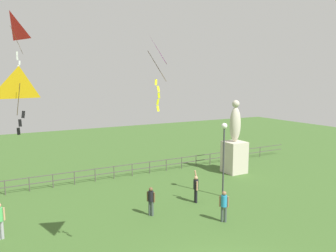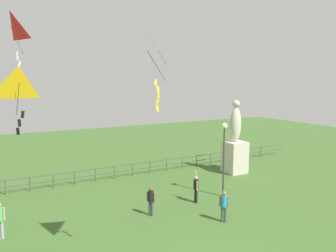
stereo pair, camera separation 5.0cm
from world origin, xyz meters
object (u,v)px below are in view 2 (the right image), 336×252
statue_monument (235,148)px  lamppost (224,144)px  kite_3 (148,53)px  person_2 (224,204)px  person_1 (151,199)px  kite_2 (11,27)px  kite_1 (19,85)px  person_3 (196,187)px

statue_monument → lamppost: 5.84m
kite_3 → person_2: bearing=25.8°
person_1 → kite_2: 11.05m
kite_2 → kite_3: (3.58, -7.90, -1.64)m
person_2 → kite_1: 11.60m
statue_monument → lamppost: size_ratio=1.23×
kite_1 → kite_3: kite_3 is taller
lamppost → person_1: (-5.20, -0.49, -2.44)m
kite_2 → kite_3: bearing=-65.6°
statue_monument → kite_2: kite_2 is taller
statue_monument → lamppost: (-4.14, -3.87, 1.42)m
statue_monument → person_2: (-6.42, -6.84, -0.99)m
statue_monument → kite_1: (-15.78, -9.94, 5.12)m
lamppost → kite_1: size_ratio=2.54×
kite_3 → person_3: bearing=44.5°
lamppost → person_3: lamppost is taller
lamppost → kite_1: bearing=-152.4°
kite_1 → kite_3: (3.95, 0.49, 1.01)m
person_1 → kite_2: bearing=155.3°
statue_monument → person_2: bearing=-133.2°
person_2 → kite_2: size_ratio=0.51×
lamppost → kite_2: 13.14m
lamppost → person_2: size_ratio=2.84×
person_1 → person_3: (3.15, 0.44, 0.05)m
kite_1 → kite_2: kite_2 is taller
kite_2 → kite_3: size_ratio=1.26×
kite_3 → lamppost: bearing=36.0°
lamppost → person_1: bearing=-174.6°
person_3 → kite_1: size_ratio=1.04×
person_3 → kite_1: 12.86m
person_1 → kite_2: (-6.07, 2.80, 8.80)m
lamppost → person_2: (-2.28, -2.98, -2.41)m
kite_1 → lamppost: bearing=27.6°
person_3 → kite_3: (-5.64, -5.54, 7.11)m
person_1 → kite_1: 10.51m
statue_monument → person_3: statue_monument is taller
person_2 → kite_3: bearing=-154.2°
person_1 → kite_3: bearing=-116.0°
person_1 → kite_1: bearing=-139.1°
lamppost → person_2: lamppost is taller
person_2 → person_3: person_3 is taller
person_1 → person_3: bearing=8.0°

